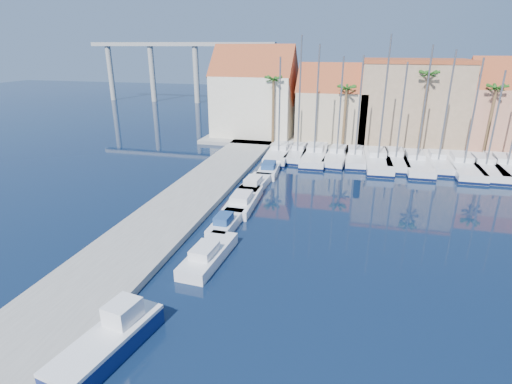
% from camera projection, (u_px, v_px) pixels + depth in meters
% --- Properties ---
extents(ground, '(260.00, 260.00, 0.00)m').
position_uv_depth(ground, '(211.00, 356.00, 18.86)').
color(ground, black).
rests_on(ground, ground).
extents(quay_west, '(6.00, 77.00, 0.50)m').
position_uv_depth(quay_west, '(166.00, 219.00, 33.13)').
color(quay_west, gray).
rests_on(quay_west, ground).
extents(shore_north, '(54.00, 16.00, 0.50)m').
position_uv_depth(shore_north, '(385.00, 141.00, 60.10)').
color(shore_north, gray).
rests_on(shore_north, ground).
extents(fishing_boat, '(3.04, 6.29, 2.11)m').
position_uv_depth(fishing_boat, '(110.00, 340.00, 18.89)').
color(fishing_boat, navy).
rests_on(fishing_boat, ground).
extents(motorboat_west_0, '(2.34, 6.21, 1.40)m').
position_uv_depth(motorboat_west_0, '(208.00, 255.00, 26.97)').
color(motorboat_west_0, white).
rests_on(motorboat_west_0, ground).
extents(motorboat_west_1, '(1.73, 5.08, 1.40)m').
position_uv_depth(motorboat_west_1, '(226.00, 223.00, 31.70)').
color(motorboat_west_1, white).
rests_on(motorboat_west_1, ground).
extents(motorboat_west_2, '(2.46, 7.06, 1.40)m').
position_uv_depth(motorboat_west_2, '(243.00, 201.00, 36.31)').
color(motorboat_west_2, white).
rests_on(motorboat_west_2, ground).
extents(motorboat_west_3, '(2.26, 6.32, 1.40)m').
position_uv_depth(motorboat_west_3, '(255.00, 184.00, 40.58)').
color(motorboat_west_3, white).
rests_on(motorboat_west_3, ground).
extents(motorboat_west_4, '(2.44, 6.48, 1.40)m').
position_uv_depth(motorboat_west_4, '(269.00, 169.00, 45.71)').
color(motorboat_west_4, white).
rests_on(motorboat_west_4, ground).
extents(sailboat_0, '(3.32, 10.57, 12.51)m').
position_uv_depth(sailboat_0, '(279.00, 153.00, 52.22)').
color(sailboat_0, white).
rests_on(sailboat_0, ground).
extents(sailboat_1, '(2.66, 8.50, 14.95)m').
position_uv_depth(sailboat_1, '(298.00, 152.00, 51.98)').
color(sailboat_1, white).
rests_on(sailboat_1, ground).
extents(sailboat_2, '(3.34, 11.25, 13.95)m').
position_uv_depth(sailboat_2, '(314.00, 154.00, 51.38)').
color(sailboat_2, white).
rests_on(sailboat_2, ground).
extents(sailboat_3, '(3.29, 9.76, 12.61)m').
position_uv_depth(sailboat_3, '(337.00, 156.00, 50.72)').
color(sailboat_3, white).
rests_on(sailboat_3, ground).
extents(sailboat_4, '(2.83, 9.21, 12.75)m').
position_uv_depth(sailboat_4, '(355.00, 156.00, 50.32)').
color(sailboat_4, white).
rests_on(sailboat_4, ground).
extents(sailboat_5, '(3.46, 11.39, 14.97)m').
position_uv_depth(sailboat_5, '(377.00, 160.00, 48.95)').
color(sailboat_5, white).
rests_on(sailboat_5, ground).
extents(sailboat_6, '(2.72, 9.94, 12.03)m').
position_uv_depth(sailboat_6, '(395.00, 159.00, 49.34)').
color(sailboat_6, white).
rests_on(sailboat_6, ground).
extents(sailboat_7, '(3.19, 11.06, 13.88)m').
position_uv_depth(sailboat_7, '(415.00, 162.00, 47.91)').
color(sailboat_7, white).
rests_on(sailboat_7, ground).
extents(sailboat_8, '(2.51, 9.18, 13.39)m').
position_uv_depth(sailboat_8, '(437.00, 161.00, 48.19)').
color(sailboat_8, white).
rests_on(sailboat_8, ground).
extents(sailboat_9, '(3.14, 11.58, 12.58)m').
position_uv_depth(sailboat_9, '(462.00, 165.00, 46.91)').
color(sailboat_9, white).
rests_on(sailboat_9, ground).
extents(sailboat_10, '(2.91, 10.89, 11.32)m').
position_uv_depth(sailboat_10, '(484.00, 166.00, 46.35)').
color(sailboat_10, white).
rests_on(sailboat_10, ground).
extents(sailboat_11, '(3.90, 11.59, 13.14)m').
position_uv_depth(sailboat_11, '(505.00, 166.00, 46.28)').
color(sailboat_11, white).
rests_on(sailboat_11, ground).
extents(building_0, '(12.30, 9.00, 13.50)m').
position_uv_depth(building_0, '(255.00, 95.00, 61.64)').
color(building_0, beige).
rests_on(building_0, shore_north).
extents(building_1, '(10.30, 8.00, 11.00)m').
position_uv_depth(building_1, '(333.00, 106.00, 59.29)').
color(building_1, '#C5B18B').
rests_on(building_1, shore_north).
extents(building_2, '(14.20, 10.20, 11.50)m').
position_uv_depth(building_2, '(411.00, 101.00, 57.32)').
color(building_2, '#9B7F5F').
rests_on(building_2, shore_north).
extents(building_3, '(10.30, 8.00, 12.00)m').
position_uv_depth(building_3, '(506.00, 108.00, 53.77)').
color(building_3, tan).
rests_on(building_3, shore_north).
extents(palm_0, '(2.60, 2.60, 10.15)m').
position_uv_depth(palm_0, '(273.00, 81.00, 55.28)').
color(palm_0, brown).
rests_on(palm_0, shore_north).
extents(palm_1, '(2.60, 2.60, 9.15)m').
position_uv_depth(palm_1, '(347.00, 90.00, 53.30)').
color(palm_1, brown).
rests_on(palm_1, shore_north).
extents(palm_2, '(2.60, 2.60, 11.15)m').
position_uv_depth(palm_2, '(429.00, 77.00, 50.33)').
color(palm_2, brown).
rests_on(palm_2, shore_north).
extents(palm_3, '(2.60, 2.60, 9.65)m').
position_uv_depth(palm_3, '(496.00, 90.00, 48.97)').
color(palm_3, brown).
rests_on(palm_3, shore_north).
extents(viaduct, '(48.00, 2.20, 14.45)m').
position_uv_depth(viaduct, '(176.00, 60.00, 98.89)').
color(viaduct, '#9E9E99').
rests_on(viaduct, ground).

